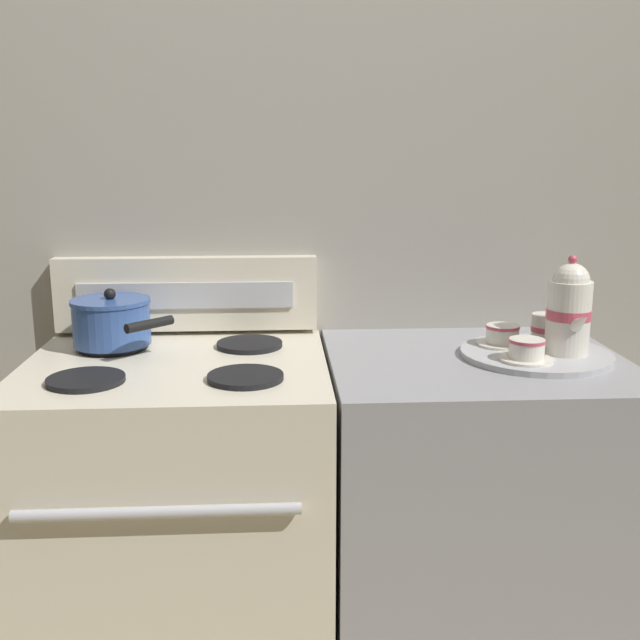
# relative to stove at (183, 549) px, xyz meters

# --- Properties ---
(wall_back) EXTENTS (6.00, 0.05, 2.20)m
(wall_back) POSITION_rel_stove_xyz_m (0.35, 0.33, 0.63)
(wall_back) COLOR #9E998E
(wall_back) RESTS_ON ground
(stove) EXTENTS (0.69, 0.63, 0.95)m
(stove) POSITION_rel_stove_xyz_m (0.00, 0.00, 0.00)
(stove) COLOR beige
(stove) RESTS_ON ground
(control_panel) EXTENTS (0.68, 0.05, 0.19)m
(control_panel) POSITION_rel_stove_xyz_m (-0.00, 0.28, 0.57)
(control_panel) COLOR beige
(control_panel) RESTS_ON stove
(side_counter) EXTENTS (0.69, 0.60, 0.93)m
(side_counter) POSITION_rel_stove_xyz_m (0.70, 0.00, -0.00)
(side_counter) COLOR #939399
(side_counter) RESTS_ON ground
(saucepan) EXTENTS (0.25, 0.25, 0.14)m
(saucepan) POSITION_rel_stove_xyz_m (-0.16, 0.13, 0.53)
(saucepan) COLOR #335193
(saucepan) RESTS_ON stove
(serving_tray) EXTENTS (0.35, 0.35, 0.01)m
(serving_tray) POSITION_rel_stove_xyz_m (0.84, 0.00, 0.47)
(serving_tray) COLOR #B2B2B7
(serving_tray) RESTS_ON side_counter
(teapot) EXTENTS (0.10, 0.16, 0.23)m
(teapot) POSITION_rel_stove_xyz_m (0.90, -0.02, 0.58)
(teapot) COLOR white
(teapot) RESTS_ON serving_tray
(teacup_left) EXTENTS (0.12, 0.12, 0.05)m
(teacup_left) POSITION_rel_stove_xyz_m (0.77, 0.06, 0.50)
(teacup_left) COLOR white
(teacup_left) RESTS_ON serving_tray
(teacup_right) EXTENTS (0.12, 0.12, 0.05)m
(teacup_right) POSITION_rel_stove_xyz_m (0.79, -0.07, 0.50)
(teacup_right) COLOR white
(teacup_right) RESTS_ON serving_tray
(creamer_jug) EXTENTS (0.07, 0.07, 0.07)m
(creamer_jug) POSITION_rel_stove_xyz_m (0.88, 0.08, 0.52)
(creamer_jug) COLOR white
(creamer_jug) RESTS_ON serving_tray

